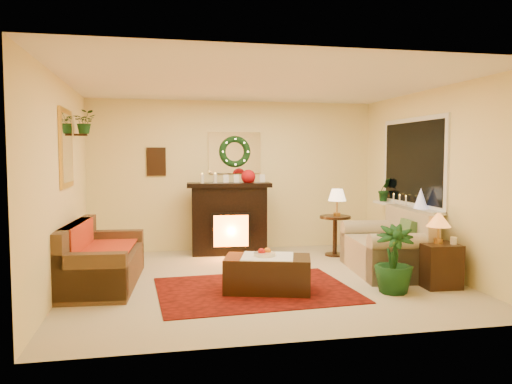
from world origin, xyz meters
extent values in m
plane|color=beige|center=(0.00, 0.00, 0.00)|extent=(5.00, 5.00, 0.00)
plane|color=white|center=(0.00, 0.00, 2.60)|extent=(5.00, 5.00, 0.00)
plane|color=#EFD88C|center=(0.00, 2.25, 1.30)|extent=(5.00, 5.00, 0.00)
plane|color=#EFD88C|center=(0.00, -2.25, 1.30)|extent=(5.00, 5.00, 0.00)
plane|color=#EFD88C|center=(-2.50, 0.00, 1.30)|extent=(4.50, 4.50, 0.00)
plane|color=#EFD88C|center=(2.50, 0.00, 1.30)|extent=(4.50, 4.50, 0.00)
cube|color=#631002|center=(-0.19, -0.51, 0.01)|extent=(2.45, 1.89, 0.01)
cube|color=#3C2217|center=(-2.04, 0.15, 0.43)|extent=(0.97, 1.93, 0.80)
cube|color=#C40600|center=(-2.06, 0.31, 0.46)|extent=(0.76, 1.23, 0.02)
cube|color=black|center=(-0.17, 1.79, 0.55)|extent=(1.26, 0.48, 1.13)
sphere|color=#A40B0E|center=(0.15, 1.75, 1.30)|extent=(0.24, 0.24, 0.24)
cylinder|color=beige|center=(-0.61, 1.76, 1.26)|extent=(0.06, 0.06, 0.18)
cylinder|color=white|center=(-0.40, 1.78, 1.26)|extent=(0.06, 0.06, 0.19)
cube|color=white|center=(0.00, 2.23, 1.70)|extent=(0.92, 0.02, 0.72)
torus|color=#194719|center=(0.00, 2.19, 1.72)|extent=(0.55, 0.11, 0.55)
cube|color=#381E11|center=(-1.35, 2.23, 1.55)|extent=(0.32, 0.03, 0.48)
cube|color=gold|center=(-2.48, 0.30, 1.75)|extent=(0.03, 0.84, 1.00)
imported|color=#194719|center=(-2.34, 1.05, 1.97)|extent=(0.33, 0.28, 0.36)
cube|color=#7E634F|center=(1.82, 0.08, 0.42)|extent=(1.05, 1.63, 0.89)
cube|color=white|center=(2.48, 0.55, 1.55)|extent=(0.03, 1.86, 1.36)
cube|color=black|center=(2.47, 0.55, 1.55)|extent=(0.02, 1.70, 1.22)
cube|color=white|center=(2.38, 0.55, 0.87)|extent=(0.22, 1.86, 0.04)
cone|color=white|center=(2.37, 0.09, 1.04)|extent=(0.20, 0.20, 0.30)
imported|color=#1B3919|center=(2.39, 1.29, 1.08)|extent=(0.28, 0.22, 0.51)
cylinder|color=black|center=(1.53, 1.31, 0.33)|extent=(0.53, 0.53, 0.66)
cone|color=#FFD9A2|center=(1.56, 1.33, 0.88)|extent=(0.30, 0.30, 0.45)
cube|color=#42260E|center=(2.12, -0.80, 0.27)|extent=(0.47, 0.47, 0.55)
cone|color=orange|center=(2.12, -0.78, 0.74)|extent=(0.30, 0.30, 0.44)
cube|color=black|center=(-0.05, -0.60, 0.21)|extent=(1.15, 0.83, 0.43)
cylinder|color=beige|center=(-0.08, -0.58, 0.45)|extent=(0.27, 0.27, 0.06)
imported|color=#185F23|center=(1.43, -0.94, 0.45)|extent=(1.73, 1.73, 2.46)
camera|label=1|loc=(-1.38, -6.42, 1.67)|focal=35.00mm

